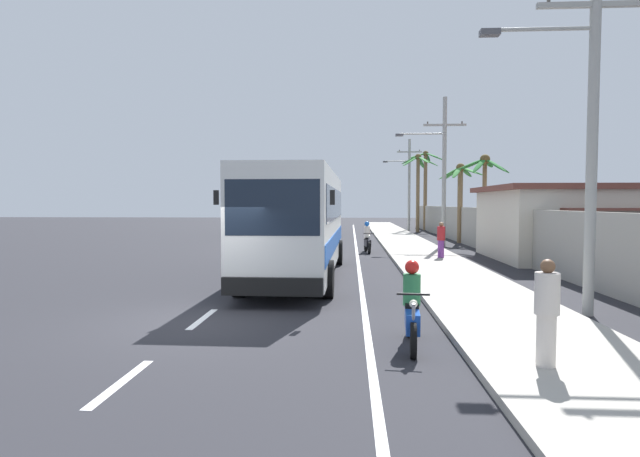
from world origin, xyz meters
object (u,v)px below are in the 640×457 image
(coach_bus_far_lane, at_px, (286,212))
(coach_bus_foreground, at_px, (300,219))
(pedestrian_midwalk, at_px, (547,311))
(utility_pole_far, at_px, (408,182))
(pedestrian_near_kerb, at_px, (441,239))
(utility_pole_nearest, at_px, (588,117))
(palm_nearest, at_px, (484,177))
(palm_third, at_px, (418,178))
(motorcycle_trailing, at_px, (412,311))
(palm_fourth, at_px, (425,177))
(roadside_building, at_px, (611,223))
(palm_second, at_px, (460,188))
(utility_pole_mid, at_px, (442,167))
(motorcycle_beside_bus, at_px, (367,240))

(coach_bus_far_lane, bearing_deg, coach_bus_foreground, -81.47)
(pedestrian_midwalk, relative_size, utility_pole_far, 0.19)
(coach_bus_far_lane, distance_m, pedestrian_near_kerb, 20.87)
(utility_pole_nearest, bearing_deg, palm_nearest, 82.93)
(pedestrian_midwalk, xyz_separation_m, palm_nearest, (4.56, 21.32, 3.10))
(coach_bus_far_lane, xyz_separation_m, palm_third, (11.35, 3.94, 2.94))
(motorcycle_trailing, bearing_deg, palm_fourth, 81.41)
(motorcycle_trailing, xyz_separation_m, palm_nearest, (6.38, 19.86, 3.45))
(coach_bus_foreground, xyz_separation_m, palm_third, (7.78, 27.74, 2.79))
(pedestrian_near_kerb, height_order, utility_pole_far, utility_pole_far)
(coach_bus_far_lane, xyz_separation_m, utility_pole_far, (10.73, 6.19, 2.72))
(coach_bus_foreground, xyz_separation_m, utility_pole_far, (7.16, 29.98, 2.57))
(pedestrian_midwalk, xyz_separation_m, roadside_building, (8.90, 16.10, 0.72))
(pedestrian_midwalk, relative_size, palm_second, 0.31)
(coach_bus_far_lane, xyz_separation_m, utility_pole_mid, (10.66, -11.77, 2.79))
(utility_pole_nearest, bearing_deg, roadside_building, 61.43)
(coach_bus_foreground, height_order, utility_pole_nearest, utility_pole_nearest)
(coach_bus_far_lane, distance_m, motorcycle_trailing, 33.15)
(pedestrian_near_kerb, distance_m, palm_third, 22.93)
(palm_fourth, bearing_deg, motorcycle_trailing, -98.59)
(pedestrian_midwalk, distance_m, utility_pole_mid, 22.61)
(palm_second, xyz_separation_m, palm_third, (-1.13, 12.13, 1.22))
(utility_pole_mid, height_order, palm_second, utility_pole_mid)
(utility_pole_nearest, xyz_separation_m, roadside_building, (6.46, 11.87, -2.83))
(utility_pole_far, height_order, palm_third, utility_pole_far)
(utility_pole_mid, bearing_deg, palm_second, 63.15)
(utility_pole_mid, xyz_separation_m, palm_second, (1.81, 3.58, -1.07))
(pedestrian_near_kerb, bearing_deg, palm_second, 66.74)
(palm_fourth, bearing_deg, utility_pole_far, -139.88)
(palm_third, distance_m, palm_fourth, 3.97)
(coach_bus_foreground, distance_m, utility_pole_far, 30.93)
(palm_third, bearing_deg, motorcycle_trailing, -97.63)
(motorcycle_beside_bus, bearing_deg, pedestrian_near_kerb, -48.54)
(utility_pole_nearest, distance_m, palm_third, 33.67)
(coach_bus_foreground, bearing_deg, pedestrian_near_kerb, 41.59)
(coach_bus_foreground, height_order, motorcycle_trailing, coach_bus_foreground)
(coach_bus_foreground, distance_m, palm_fourth, 32.90)
(pedestrian_midwalk, bearing_deg, motorcycle_trailing, -68.31)
(utility_pole_mid, xyz_separation_m, palm_third, (0.69, 15.71, 0.15))
(utility_pole_mid, distance_m, palm_second, 4.16)
(motorcycle_trailing, bearing_deg, palm_nearest, 72.18)
(motorcycle_trailing, bearing_deg, pedestrian_midwalk, -38.79)
(palm_nearest, relative_size, palm_second, 1.03)
(pedestrian_near_kerb, height_order, pedestrian_midwalk, pedestrian_midwalk)
(pedestrian_midwalk, height_order, palm_fourth, palm_fourth)
(pedestrian_midwalk, bearing_deg, utility_pole_nearest, -149.48)
(motorcycle_beside_bus, xyz_separation_m, motorcycle_trailing, (0.23, -17.52, -0.03))
(coach_bus_far_lane, bearing_deg, palm_nearest, -44.50)
(palm_fourth, bearing_deg, coach_bus_far_lane, -148.40)
(motorcycle_beside_bus, xyz_separation_m, palm_nearest, (6.61, 2.34, 3.42))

